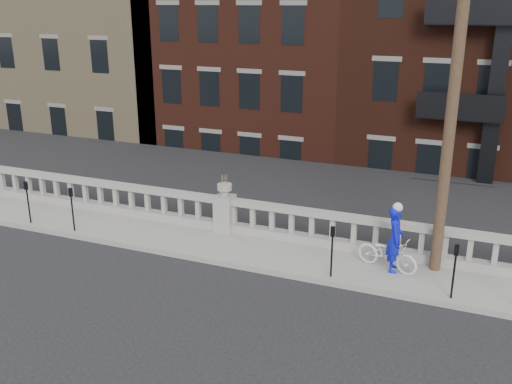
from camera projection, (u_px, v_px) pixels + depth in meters
ground at (157, 292)px, 14.00m from camera, size 120.00×120.00×0.00m
sidewalk at (211, 244)px, 16.61m from camera, size 32.00×2.20×0.15m
balustrade at (225, 215)px, 17.26m from camera, size 28.00×0.34×1.03m
planter_pedestal at (225, 209)px, 17.20m from camera, size 0.55×0.55×1.76m
lower_level at (373, 76)px, 33.18m from camera, size 80.00×44.00×20.80m
utility_pole at (456, 71)px, 13.26m from camera, size 1.60×0.28×10.00m
parking_meter_a at (28, 197)px, 17.71m from camera, size 0.10×0.09×1.36m
parking_meter_b at (72, 204)px, 17.09m from camera, size 0.10×0.09×1.36m
parking_meter_c at (332, 246)px, 14.20m from camera, size 0.10×0.09×1.36m
parking_meter_d at (455, 265)px, 13.15m from camera, size 0.10×0.09×1.36m
bicycle at (387, 253)px, 14.75m from camera, size 1.76×1.04×0.87m
cyclist at (395, 239)px, 14.55m from camera, size 0.51×0.69×1.75m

